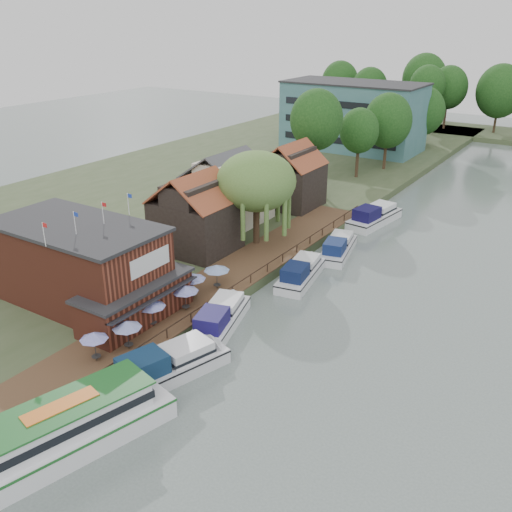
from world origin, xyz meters
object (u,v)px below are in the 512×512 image
Objects in this scene: cottage_c at (292,175)px; cruiser_3 at (338,245)px; cruiser_2 at (301,270)px; swan at (93,429)px; umbrella_0 at (95,347)px; cottage_a at (195,212)px; cottage_b at (227,186)px; umbrella_4 at (193,285)px; umbrella_2 at (152,314)px; willow at (256,199)px; pub at (95,268)px; cruiser_0 at (168,362)px; cruiser_4 at (375,214)px; umbrella_1 at (128,335)px; hotel_block at (353,116)px; umbrella_5 at (217,277)px; cruiser_1 at (220,315)px; umbrella_3 at (185,298)px; tour_boat at (52,433)px.

cruiser_3 is (11.59, -9.79, -4.11)m from cottage_c.
swan is at bearing -100.53° from cruiser_2.
cruiser_2 is (4.97, 22.31, -1.12)m from umbrella_0.
cottage_a is 19.03m from cottage_c.
cottage_b is 3.93× the size of umbrella_4.
umbrella_2 is 5.40× the size of swan.
willow is at bearing -33.69° from cottage_b.
pub is 12.26m from cruiser_0.
umbrella_2 is 0.25× the size of cruiser_3.
cottage_b is (-4.00, 25.00, 0.60)m from pub.
umbrella_4 is 30.80m from cruiser_4.
umbrella_0 is at bearing -80.96° from cottage_c.
umbrella_1 is 9.47m from umbrella_4.
umbrella_4 is at bearing -77.92° from hotel_block.
umbrella_5 is (6.71, 8.32, -2.36)m from pub.
cruiser_2 is (4.88, 16.30, -1.12)m from umbrella_2.
cruiser_0 is 27.98m from cruiser_3.
cruiser_4 is at bearing 64.71° from willow.
umbrella_4 reaches higher than cruiser_4.
cruiser_2 is at bearing 73.34° from umbrella_2.
umbrella_1 is 5.40× the size of swan.
cruiser_3 is at bearing 69.19° from cruiser_1.
willow is 17.42m from umbrella_3.
cottage_a is 0.82× the size of willow.
umbrella_5 is 0.16× the size of tour_boat.
cottage_a is 0.87× the size of cruiser_1.
cottage_b is at bearing 111.36° from umbrella_1.
pub is 8.56m from umbrella_4.
cottage_c is at bearing -162.67° from cruiser_4.
umbrella_4 reaches higher than swan.
cottage_b is 1.02× the size of cruiser_3.
umbrella_5 is 0.23× the size of cruiser_0.
cruiser_4 is (4.35, 27.69, -0.98)m from umbrella_5.
cottage_c is 0.80× the size of cruiser_0.
cruiser_0 is (7.68, -23.77, -4.91)m from willow.
umbrella_0 and umbrella_3 have the same top height.
pub reaches higher than umbrella_4.
umbrella_5 reaches higher than cruiser_3.
umbrella_1 reaches higher than tour_boat.
umbrella_2 is 0.25× the size of cruiser_2.
hotel_block is 2.99× the size of cottage_c.
cottage_c is at bearing 100.73° from umbrella_2.
tour_boat reaches higher than swan.
cottage_c is 14.46m from willow.
cruiser_3 is (15.59, -0.79, -4.11)m from cottage_b.
willow reaches higher than cottage_c.
umbrella_4 is 19.90m from tour_boat.
cruiser_4 is 24.21× the size of swan.
cruiser_1 is at bearing 106.97° from tour_boat.
umbrella_2 is at bearing -2.00° from pub.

